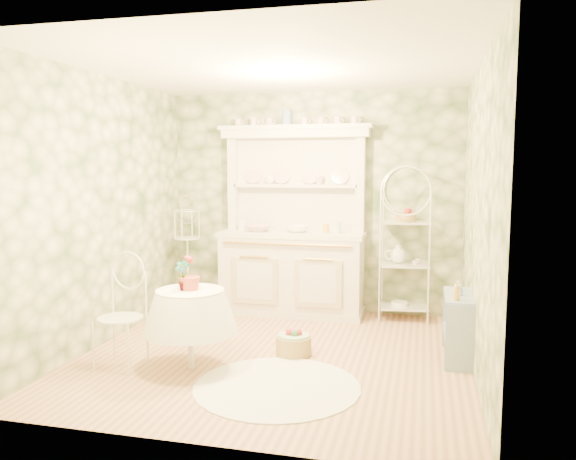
% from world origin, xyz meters
% --- Properties ---
extents(floor, '(3.60, 3.60, 0.00)m').
position_xyz_m(floor, '(0.00, 0.00, 0.00)').
color(floor, tan).
rests_on(floor, ground).
extents(ceiling, '(3.60, 3.60, 0.00)m').
position_xyz_m(ceiling, '(0.00, 0.00, 2.70)').
color(ceiling, white).
rests_on(ceiling, floor).
extents(wall_left, '(3.60, 3.60, 0.00)m').
position_xyz_m(wall_left, '(-1.80, 0.00, 1.35)').
color(wall_left, beige).
rests_on(wall_left, floor).
extents(wall_right, '(3.60, 3.60, 0.00)m').
position_xyz_m(wall_right, '(1.80, 0.00, 1.35)').
color(wall_right, beige).
rests_on(wall_right, floor).
extents(wall_back, '(3.60, 3.60, 0.00)m').
position_xyz_m(wall_back, '(0.00, 1.80, 1.35)').
color(wall_back, beige).
rests_on(wall_back, floor).
extents(wall_front, '(3.60, 3.60, 0.00)m').
position_xyz_m(wall_front, '(0.00, -1.80, 1.35)').
color(wall_front, beige).
rests_on(wall_front, floor).
extents(kitchen_dresser, '(1.87, 0.61, 2.29)m').
position_xyz_m(kitchen_dresser, '(-0.20, 1.52, 1.15)').
color(kitchen_dresser, white).
rests_on(kitchen_dresser, floor).
extents(bakers_rack, '(0.61, 0.47, 1.83)m').
position_xyz_m(bakers_rack, '(1.14, 1.60, 0.91)').
color(bakers_rack, white).
rests_on(bakers_rack, floor).
extents(side_shelf, '(0.29, 0.75, 0.64)m').
position_xyz_m(side_shelf, '(1.68, 0.30, 0.32)').
color(side_shelf, '#8EA2C3').
rests_on(side_shelf, floor).
extents(round_table, '(0.77, 0.77, 0.68)m').
position_xyz_m(round_table, '(-0.64, -0.52, 0.34)').
color(round_table, white).
rests_on(round_table, floor).
extents(cafe_chair, '(0.48, 0.48, 0.94)m').
position_xyz_m(cafe_chair, '(-1.27, -0.64, 0.47)').
color(cafe_chair, white).
rests_on(cafe_chair, floor).
extents(birdcage_stand, '(0.36, 0.36, 1.53)m').
position_xyz_m(birdcage_stand, '(-1.51, 1.40, 0.76)').
color(birdcage_stand, white).
rests_on(birdcage_stand, floor).
extents(floor_basket, '(0.41, 0.41, 0.24)m').
position_xyz_m(floor_basket, '(0.17, 0.05, 0.12)').
color(floor_basket, '#A98A4F').
rests_on(floor_basket, floor).
extents(lace_rug, '(1.67, 1.67, 0.01)m').
position_xyz_m(lace_rug, '(0.21, -0.75, 0.01)').
color(lace_rug, white).
rests_on(lace_rug, floor).
extents(bowl_floral, '(0.33, 0.33, 0.07)m').
position_xyz_m(bowl_floral, '(-0.61, 1.48, 1.02)').
color(bowl_floral, white).
rests_on(bowl_floral, kitchen_dresser).
extents(bowl_white, '(0.29, 0.29, 0.08)m').
position_xyz_m(bowl_white, '(-0.12, 1.47, 1.02)').
color(bowl_white, white).
rests_on(bowl_white, kitchen_dresser).
extents(cup_left, '(0.12, 0.12, 0.09)m').
position_xyz_m(cup_left, '(-0.52, 1.68, 1.61)').
color(cup_left, white).
rests_on(cup_left, kitchen_dresser).
extents(cup_right, '(0.11, 0.11, 0.10)m').
position_xyz_m(cup_right, '(0.10, 1.68, 1.61)').
color(cup_right, white).
rests_on(cup_right, kitchen_dresser).
extents(potted_geranium, '(0.16, 0.13, 0.28)m').
position_xyz_m(potted_geranium, '(-0.69, -0.56, 0.85)').
color(potted_geranium, '#3F7238').
rests_on(potted_geranium, round_table).
extents(bottle_amber, '(0.08, 0.08, 0.16)m').
position_xyz_m(bottle_amber, '(1.64, 0.06, 0.68)').
color(bottle_amber, gold).
rests_on(bottle_amber, side_shelf).
extents(bottle_blue, '(0.06, 0.06, 0.10)m').
position_xyz_m(bottle_blue, '(1.68, 0.27, 0.65)').
color(bottle_blue, '#6F86BD').
rests_on(bottle_blue, side_shelf).
extents(bottle_glass, '(0.09, 0.09, 0.10)m').
position_xyz_m(bottle_glass, '(1.68, 0.48, 0.65)').
color(bottle_glass, silver).
rests_on(bottle_glass, side_shelf).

